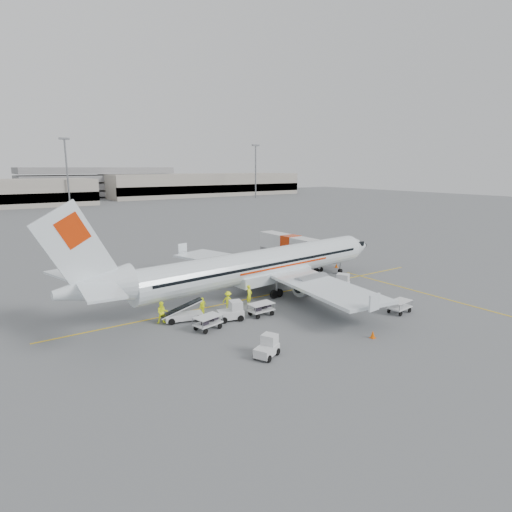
# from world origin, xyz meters

# --- Properties ---
(ground) EXTENTS (360.00, 360.00, 0.00)m
(ground) POSITION_xyz_m (0.00, 0.00, 0.00)
(ground) COLOR #56595B
(stripe_lead) EXTENTS (44.00, 0.20, 0.01)m
(stripe_lead) POSITION_xyz_m (0.00, 0.00, 0.01)
(stripe_lead) COLOR yellow
(stripe_lead) RESTS_ON ground
(stripe_cross) EXTENTS (0.20, 20.00, 0.01)m
(stripe_cross) POSITION_xyz_m (14.00, -8.00, 0.01)
(stripe_cross) COLOR yellow
(stripe_cross) RESTS_ON ground
(terminal_east) EXTENTS (90.00, 26.00, 10.00)m
(terminal_east) POSITION_xyz_m (70.00, 145.00, 5.00)
(terminal_east) COLOR gray
(terminal_east) RESTS_ON ground
(parking_garage) EXTENTS (62.00, 24.00, 14.00)m
(parking_garage) POSITION_xyz_m (25.00, 160.00, 7.00)
(parking_garage) COLOR slate
(parking_garage) RESTS_ON ground
(treeline) EXTENTS (300.00, 3.00, 6.00)m
(treeline) POSITION_xyz_m (0.00, 175.00, 3.00)
(treeline) COLOR black
(treeline) RESTS_ON ground
(mast_center) EXTENTS (3.20, 1.20, 22.00)m
(mast_center) POSITION_xyz_m (5.00, 118.00, 11.00)
(mast_center) COLOR slate
(mast_center) RESTS_ON ground
(mast_east) EXTENTS (3.20, 1.20, 22.00)m
(mast_east) POSITION_xyz_m (80.00, 118.00, 11.00)
(mast_east) COLOR slate
(mast_east) RESTS_ON ground
(aircraft) EXTENTS (40.33, 32.92, 10.43)m
(aircraft) POSITION_xyz_m (0.07, 0.99, 5.21)
(aircraft) COLOR white
(aircraft) RESTS_ON ground
(jet_bridge) EXTENTS (3.03, 15.09, 3.95)m
(jet_bridge) POSITION_xyz_m (11.15, 9.83, 1.98)
(jet_bridge) COLOR silver
(jet_bridge) RESTS_ON ground
(belt_loader) EXTENTS (4.52, 2.56, 2.31)m
(belt_loader) POSITION_xyz_m (-10.35, -2.00, 1.15)
(belt_loader) COLOR silver
(belt_loader) RESTS_ON ground
(tug_fore) EXTENTS (2.72, 2.40, 1.83)m
(tug_fore) POSITION_xyz_m (7.21, -3.52, 0.91)
(tug_fore) COLOR silver
(tug_fore) RESTS_ON ground
(tug_mid) EXTENTS (2.41, 1.75, 1.67)m
(tug_mid) POSITION_xyz_m (-6.94, -4.15, 0.84)
(tug_mid) COLOR silver
(tug_mid) RESTS_ON ground
(tug_aft) EXTENTS (2.24, 1.85, 1.50)m
(tug_aft) POSITION_xyz_m (-8.69, -11.86, 0.75)
(tug_aft) COLOR silver
(tug_aft) RESTS_ON ground
(cart_loaded_a) EXTENTS (2.25, 1.36, 1.16)m
(cart_loaded_a) POSITION_xyz_m (-4.08, -4.71, 0.58)
(cart_loaded_a) COLOR silver
(cart_loaded_a) RESTS_ON ground
(cart_loaded_b) EXTENTS (2.48, 1.80, 1.17)m
(cart_loaded_b) POSITION_xyz_m (-9.60, -5.00, 0.58)
(cart_loaded_b) COLOR silver
(cart_loaded_b) RESTS_ON ground
(cart_empty_a) EXTENTS (2.32, 1.74, 1.08)m
(cart_empty_a) POSITION_xyz_m (6.07, -7.00, 0.54)
(cart_empty_a) COLOR silver
(cart_empty_a) RESTS_ON ground
(cart_empty_b) EXTENTS (2.37, 1.56, 1.16)m
(cart_empty_b) POSITION_xyz_m (6.70, -11.26, 0.58)
(cart_empty_b) COLOR silver
(cart_empty_b) RESTS_ON ground
(cone_nose) EXTENTS (0.38, 0.38, 0.62)m
(cone_nose) POSITION_xyz_m (14.81, 4.78, 0.31)
(cone_nose) COLOR #EE5702
(cone_nose) RESTS_ON ground
(cone_port) EXTENTS (0.33, 0.33, 0.54)m
(cone_port) POSITION_xyz_m (1.17, 15.63, 0.27)
(cone_port) COLOR #EE5702
(cone_port) RESTS_ON ground
(cone_stbd) EXTENTS (0.39, 0.39, 0.63)m
(cone_stbd) POSITION_xyz_m (0.06, -13.83, 0.31)
(cone_stbd) COLOR #EE5702
(cone_stbd) RESTS_ON ground
(crew_a) EXTENTS (0.84, 0.75, 1.92)m
(crew_a) POSITION_xyz_m (-3.21, -1.50, 0.96)
(crew_a) COLOR #DBEA14
(crew_a) RESTS_ON ground
(crew_b) EXTENTS (1.09, 0.96, 1.89)m
(crew_b) POSITION_xyz_m (-12.07, -1.50, 0.95)
(crew_b) COLOR #DBEA14
(crew_b) RESTS_ON ground
(crew_c) EXTENTS (1.23, 1.29, 1.76)m
(crew_c) POSITION_xyz_m (-5.67, -1.66, 0.88)
(crew_c) COLOR #DBEA14
(crew_c) RESTS_ON ground
(crew_d) EXTENTS (1.01, 0.81, 1.60)m
(crew_d) POSITION_xyz_m (-8.24, -1.50, 0.80)
(crew_d) COLOR #DBEA14
(crew_d) RESTS_ON ground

